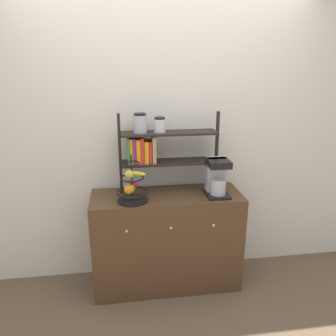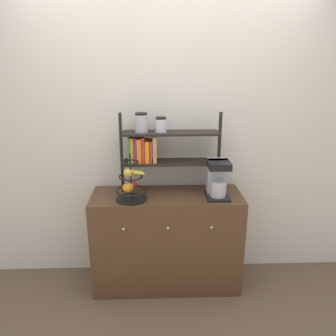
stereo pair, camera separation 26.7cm
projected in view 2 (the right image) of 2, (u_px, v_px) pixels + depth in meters
ground_plane at (168, 298)px, 2.79m from camera, size 12.00×12.00×0.00m
wall_back at (166, 137)px, 2.87m from camera, size 7.00×0.05×2.60m
sideboard at (167, 240)px, 2.88m from camera, size 1.27×0.47×0.86m
coffee_maker at (217, 178)px, 2.68m from camera, size 0.19×0.23×0.31m
fruit_stand at (131, 185)px, 2.61m from camera, size 0.25×0.25×0.38m
shelf_hutch at (155, 144)px, 2.71m from camera, size 0.84×0.20×0.68m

